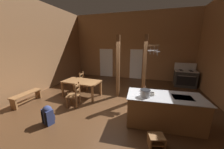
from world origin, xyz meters
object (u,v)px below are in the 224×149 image
(backpack, at_px, (48,114))
(stove_range, at_px, (185,78))
(ladderback_chair_near_window, at_px, (84,81))
(step_stool, at_px, (156,140))
(kitchen_island, at_px, (163,110))
(mixing_bowl_on_counter, at_px, (151,94))
(stockpot_on_counter, at_px, (145,93))
(bench_along_left_wall, at_px, (27,96))
(dining_table, at_px, (82,83))
(ladderback_chair_by_post, at_px, (74,95))
(bottle_tall_on_counter, at_px, (145,89))

(backpack, bearing_deg, stove_range, 46.06)
(ladderback_chair_near_window, bearing_deg, step_stool, -39.18)
(kitchen_island, xyz_separation_m, mixing_bowl_on_counter, (-0.38, -0.04, 0.50))
(backpack, xyz_separation_m, mixing_bowl_on_counter, (2.99, 0.99, 0.65))
(kitchen_island, height_order, stockpot_on_counter, stockpot_on_counter)
(stockpot_on_counter, bearing_deg, step_stool, -66.56)
(bench_along_left_wall, height_order, backpack, backpack)
(stove_range, xyz_separation_m, bench_along_left_wall, (-6.81, -4.26, -0.18))
(bench_along_left_wall, xyz_separation_m, mixing_bowl_on_counter, (4.89, 0.16, 0.66))
(bench_along_left_wall, distance_m, mixing_bowl_on_counter, 4.93)
(kitchen_island, bearing_deg, dining_table, 162.09)
(ladderback_chair_near_window, bearing_deg, ladderback_chair_by_post, -72.42)
(dining_table, relative_size, ladderback_chair_near_window, 1.85)
(ladderback_chair_by_post, xyz_separation_m, bench_along_left_wall, (-2.04, -0.38, -0.15))
(stove_range, distance_m, bottle_tall_on_counter, 4.50)
(bench_along_left_wall, relative_size, mixing_bowl_on_counter, 6.02)
(step_stool, height_order, ladderback_chair_near_window, ladderback_chair_near_window)
(ladderback_chair_near_window, height_order, bench_along_left_wall, ladderback_chair_near_window)
(mixing_bowl_on_counter, bearing_deg, backpack, -161.65)
(ladderback_chair_by_post, relative_size, backpack, 1.59)
(ladderback_chair_near_window, height_order, bottle_tall_on_counter, bottle_tall_on_counter)
(stockpot_on_counter, bearing_deg, bottle_tall_on_counter, 94.58)
(kitchen_island, bearing_deg, mixing_bowl_on_counter, -173.68)
(dining_table, bearing_deg, stove_range, 30.56)
(mixing_bowl_on_counter, bearing_deg, ladderback_chair_by_post, 175.49)
(ladderback_chair_near_window, distance_m, bottle_tall_on_counter, 3.69)
(ladderback_chair_near_window, relative_size, ladderback_chair_by_post, 1.00)
(bench_along_left_wall, bearing_deg, ladderback_chair_by_post, 10.63)
(ladderback_chair_near_window, height_order, ladderback_chair_by_post, same)
(bottle_tall_on_counter, bearing_deg, backpack, -157.13)
(stove_range, relative_size, bench_along_left_wall, 1.11)
(dining_table, xyz_separation_m, ladderback_chair_by_post, (0.22, -0.93, -0.20))
(ladderback_chair_near_window, relative_size, backpack, 1.59)
(step_stool, height_order, mixing_bowl_on_counter, mixing_bowl_on_counter)
(step_stool, distance_m, bottle_tall_on_counter, 1.46)
(stove_range, bearing_deg, ladderback_chair_by_post, -140.88)
(bench_along_left_wall, height_order, mixing_bowl_on_counter, mixing_bowl_on_counter)
(kitchen_island, distance_m, step_stool, 1.05)
(stove_range, xyz_separation_m, backpack, (-4.91, -5.10, -0.17))
(ladderback_chair_near_window, bearing_deg, stove_range, 22.09)
(step_stool, relative_size, ladderback_chair_near_window, 0.45)
(step_stool, bearing_deg, bench_along_left_wall, 171.11)
(mixing_bowl_on_counter, xyz_separation_m, bottle_tall_on_counter, (-0.21, 0.18, 0.06))
(stockpot_on_counter, bearing_deg, bench_along_left_wall, 179.82)
(dining_table, xyz_separation_m, bottle_tall_on_counter, (2.86, -0.97, 0.37))
(ladderback_chair_by_post, height_order, bench_along_left_wall, ladderback_chair_by_post)
(dining_table, xyz_separation_m, bench_along_left_wall, (-1.82, -1.32, -0.35))
(kitchen_island, distance_m, bottle_tall_on_counter, 0.83)
(kitchen_island, relative_size, dining_table, 1.26)
(step_stool, distance_m, ladderback_chair_near_window, 4.59)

